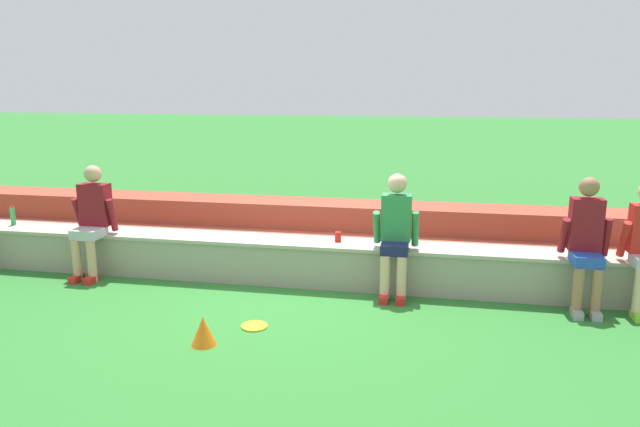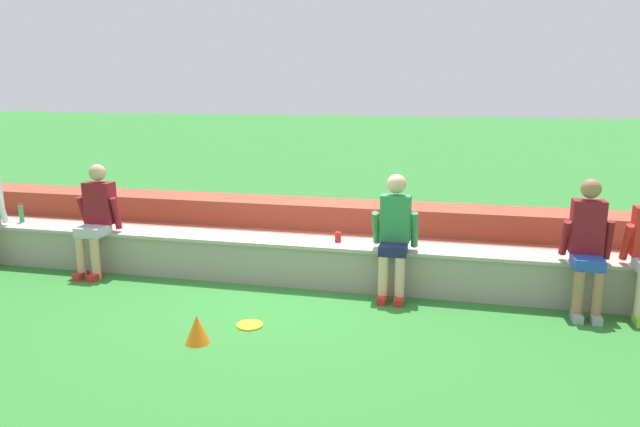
% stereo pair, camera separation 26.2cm
% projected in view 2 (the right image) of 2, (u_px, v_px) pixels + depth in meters
% --- Properties ---
extents(ground_plane, '(80.00, 80.00, 0.00)m').
position_uv_depth(ground_plane, '(291.00, 288.00, 7.01)').
color(ground_plane, '#2D752D').
extents(stone_seating_wall, '(9.22, 0.54, 0.53)m').
position_uv_depth(stone_seating_wall, '(297.00, 260.00, 7.19)').
color(stone_seating_wall, gray).
rests_on(stone_seating_wall, ground).
extents(brick_bleachers, '(13.15, 1.41, 0.72)m').
position_uv_depth(brick_bleachers, '(320.00, 234.00, 8.37)').
color(brick_bleachers, '#A9533E').
rests_on(brick_bleachers, ground).
extents(person_left_of_center, '(0.55, 0.59, 1.40)m').
position_uv_depth(person_left_of_center, '(96.00, 216.00, 7.43)').
color(person_left_of_center, tan).
rests_on(person_left_of_center, ground).
extents(person_center, '(0.52, 0.55, 1.40)m').
position_uv_depth(person_center, '(394.00, 232.00, 6.59)').
color(person_center, '#DBAD89').
rests_on(person_center, ground).
extents(person_right_of_center, '(0.51, 0.57, 1.43)m').
position_uv_depth(person_right_of_center, '(588.00, 244.00, 6.11)').
color(person_right_of_center, '#996B4C').
rests_on(person_right_of_center, ground).
extents(water_bottle_near_left, '(0.06, 0.06, 0.26)m').
position_uv_depth(water_bottle_near_left, '(21.00, 213.00, 8.04)').
color(water_bottle_near_left, green).
rests_on(water_bottle_near_left, stone_seating_wall).
extents(plastic_cup_middle, '(0.08, 0.08, 0.12)m').
position_uv_depth(plastic_cup_middle, '(338.00, 237.00, 7.05)').
color(plastic_cup_middle, red).
rests_on(plastic_cup_middle, stone_seating_wall).
extents(frisbee, '(0.27, 0.27, 0.02)m').
position_uv_depth(frisbee, '(250.00, 325.00, 5.91)').
color(frisbee, yellow).
rests_on(frisbee, ground).
extents(sports_cone, '(0.24, 0.24, 0.28)m').
position_uv_depth(sports_cone, '(197.00, 329.00, 5.49)').
color(sports_cone, orange).
rests_on(sports_cone, ground).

